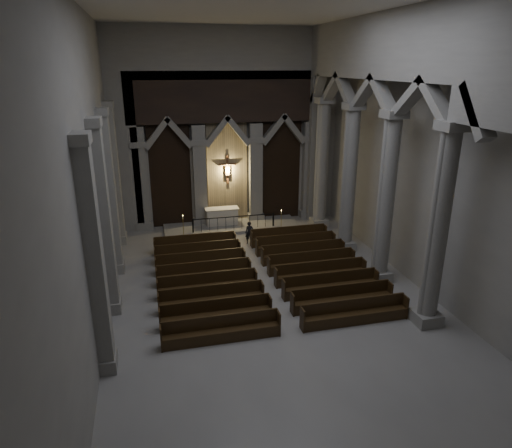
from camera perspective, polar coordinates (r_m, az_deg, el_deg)
The scene contains 11 objects.
room at distance 17.34m, azimuth 3.06°, elevation 11.83°, with size 24.00×24.10×12.00m.
sanctuary_wall at distance 28.62m, azimuth -3.66°, elevation 12.81°, with size 14.00×0.77×12.00m.
right_arcade at distance 20.71m, azimuth 17.12°, elevation 12.89°, with size 1.00×24.00×12.00m.
left_pilasters at distance 20.94m, azimuth -18.02°, elevation 1.86°, with size 0.60×13.00×8.03m.
sanctuary_step at distance 29.21m, azimuth -3.07°, elevation -0.24°, with size 8.50×2.60×0.15m, color gray.
altar at distance 29.18m, azimuth -4.28°, elevation 0.99°, with size 2.13×0.85×1.08m.
altar_rail at distance 28.25m, azimuth -2.79°, elevation 0.36°, with size 5.16×0.09×1.01m.
candle_stand_left at distance 27.69m, azimuth -9.04°, elevation -0.91°, with size 0.24×0.24×1.41m.
candle_stand_right at distance 28.48m, azimuth 3.16°, elevation -0.14°, with size 0.23×0.23×1.35m.
pews at distance 21.90m, azimuth 0.78°, elevation -6.46°, with size 9.90×9.32×1.00m.
worshipper at distance 26.30m, azimuth -0.82°, elevation -1.11°, with size 0.49×0.32×1.34m, color black.
Camera 1 is at (-4.88, -16.48, 9.87)m, focal length 32.00 mm.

